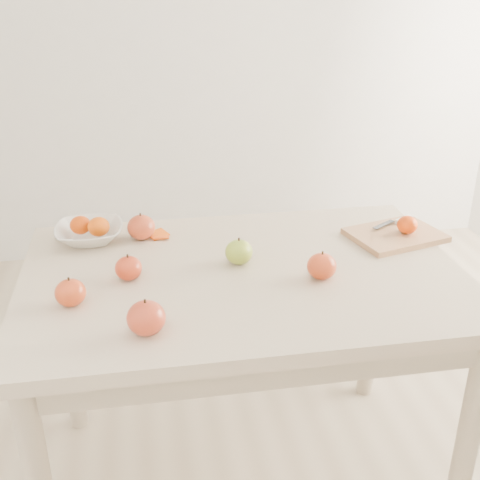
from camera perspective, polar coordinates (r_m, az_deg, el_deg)
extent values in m
plane|color=#C6B293|center=(2.10, 0.25, -21.39)|extent=(3.50, 3.50, 0.00)
plane|color=white|center=(3.20, -5.53, 21.68)|extent=(3.50, 0.00, 3.50)
cube|color=beige|center=(1.65, 0.29, -3.55)|extent=(1.20, 0.80, 0.04)
cylinder|color=#BCAA8E|center=(2.14, -15.99, -9.18)|extent=(0.06, 0.06, 0.71)
cylinder|color=#BCAA8E|center=(2.26, 12.43, -6.73)|extent=(0.06, 0.06, 0.71)
cylinder|color=#BCAA8E|center=(1.78, 20.67, -17.84)|extent=(0.06, 0.06, 0.71)
cube|color=tan|center=(1.90, 14.51, 0.46)|extent=(0.31, 0.26, 0.02)
ellipsoid|color=red|center=(1.89, 15.57, 1.40)|extent=(0.06, 0.06, 0.05)
imported|color=silver|center=(1.87, -14.08, 0.63)|extent=(0.20, 0.20, 0.05)
ellipsoid|color=#E15107|center=(1.87, -14.90, 1.39)|extent=(0.06, 0.06, 0.06)
ellipsoid|color=#C84A07|center=(1.84, -13.26, 1.24)|extent=(0.07, 0.07, 0.06)
cube|color=#E65D10|center=(1.87, -7.78, 0.42)|extent=(0.07, 0.07, 0.01)
cube|color=#E0520F|center=(1.85, -7.44, 0.20)|extent=(0.05, 0.04, 0.01)
cube|color=white|center=(1.98, 15.31, 1.88)|extent=(0.07, 0.06, 0.01)
cube|color=#323439|center=(1.92, 13.46, 1.44)|extent=(0.09, 0.06, 0.00)
ellipsoid|color=olive|center=(1.67, -0.10, -1.14)|extent=(0.08, 0.08, 0.07)
ellipsoid|color=maroon|center=(1.38, -8.89, -7.32)|extent=(0.09, 0.09, 0.08)
ellipsoid|color=maroon|center=(1.61, 7.76, -2.47)|extent=(0.08, 0.08, 0.07)
ellipsoid|color=#A51F19|center=(1.84, -9.35, 1.20)|extent=(0.08, 0.08, 0.08)
ellipsoid|color=#A32518|center=(1.61, -10.53, -2.64)|extent=(0.07, 0.07, 0.06)
ellipsoid|color=maroon|center=(1.53, -15.78, -4.83)|extent=(0.08, 0.08, 0.07)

